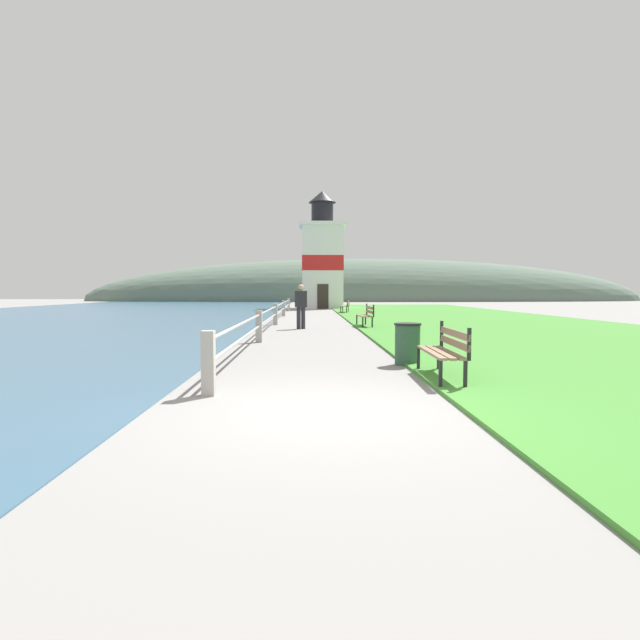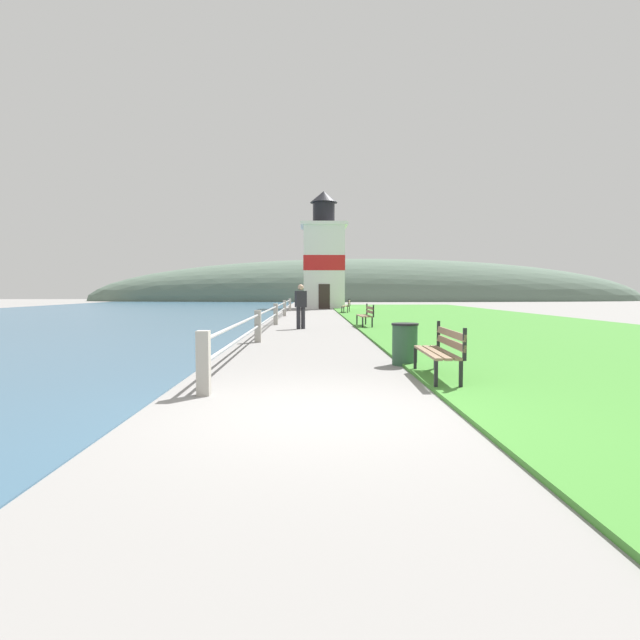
% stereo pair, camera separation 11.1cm
% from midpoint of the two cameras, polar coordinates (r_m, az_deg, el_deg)
% --- Properties ---
extents(ground_plane, '(160.00, 160.00, 0.00)m').
position_cam_midpoint_polar(ground_plane, '(6.25, -0.07, -10.44)').
color(ground_plane, gray).
extents(grass_verge, '(12.00, 53.19, 0.06)m').
position_cam_midpoint_polar(grass_verge, '(25.10, 16.86, -0.09)').
color(grass_verge, '#428433').
rests_on(grass_verge, ground_plane).
extents(water_strip, '(24.00, 85.11, 0.01)m').
position_cam_midpoint_polar(water_strip, '(27.69, -31.91, -0.19)').
color(water_strip, '#385B75').
rests_on(water_strip, ground_plane).
extents(seawall_railing, '(0.18, 29.32, 0.93)m').
position_cam_midpoint_polar(seawall_railing, '(21.71, -5.26, 0.91)').
color(seawall_railing, '#A8A399').
rests_on(seawall_railing, ground_plane).
extents(park_bench_near, '(0.52, 1.78, 0.94)m').
position_cam_midpoint_polar(park_bench_near, '(8.52, 13.75, -3.15)').
color(park_bench_near, '#846B51').
rests_on(park_bench_near, ground_plane).
extents(park_bench_midway, '(0.54, 1.73, 0.94)m').
position_cam_midpoint_polar(park_bench_midway, '(20.22, 5.17, 0.67)').
color(park_bench_midway, '#846B51').
rests_on(park_bench_midway, ground_plane).
extents(park_bench_far, '(0.72, 1.87, 0.94)m').
position_cam_midpoint_polar(park_bench_far, '(32.73, 2.89, 1.73)').
color(park_bench_far, '#846B51').
rests_on(park_bench_far, ground_plane).
extents(lighthouse, '(3.81, 3.81, 9.69)m').
position_cam_midpoint_polar(lighthouse, '(41.76, 0.19, 6.95)').
color(lighthouse, white).
rests_on(lighthouse, ground_plane).
extents(person_strolling, '(0.48, 0.36, 1.73)m').
position_cam_midpoint_polar(person_strolling, '(19.31, -2.36, 1.74)').
color(person_strolling, '#28282D').
rests_on(person_strolling, ground_plane).
extents(trash_bin, '(0.54, 0.54, 0.84)m').
position_cam_midpoint_polar(trash_bin, '(10.15, 9.66, -2.71)').
color(trash_bin, '#2D5138').
rests_on(trash_bin, ground_plane).
extents(distant_hillside, '(80.00, 16.00, 12.00)m').
position_cam_midpoint_polar(distant_hillside, '(72.01, 5.13, 2.20)').
color(distant_hillside, '#566B5B').
rests_on(distant_hillside, ground_plane).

